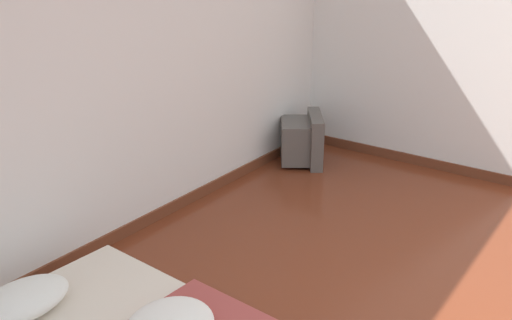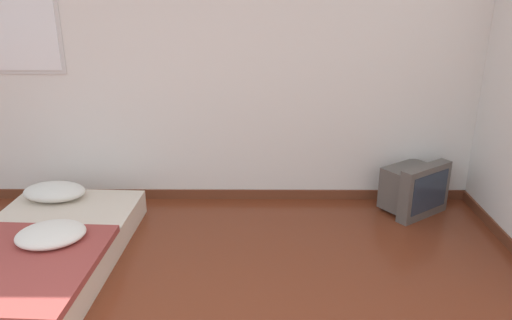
# 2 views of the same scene
# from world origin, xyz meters

# --- Properties ---
(wall_back) EXTENTS (7.86, 0.08, 2.60)m
(wall_back) POSITION_xyz_m (-0.02, 2.97, 1.29)
(wall_back) COLOR white
(wall_back) RESTS_ON ground_plane
(crt_tv) EXTENTS (0.62, 0.59, 0.47)m
(crt_tv) POSITION_xyz_m (2.15, 2.67, 0.22)
(crt_tv) COLOR #56514C
(crt_tv) RESTS_ON ground_plane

